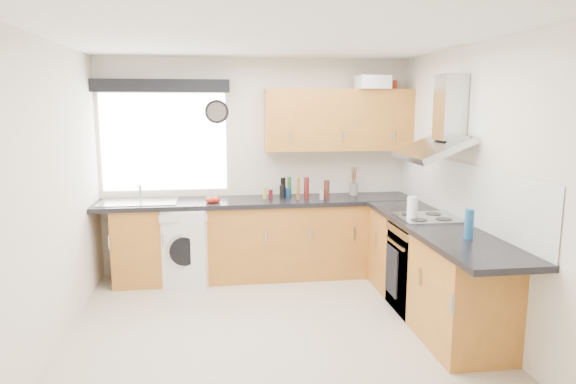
{
  "coord_description": "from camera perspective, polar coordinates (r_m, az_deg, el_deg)",
  "views": [
    {
      "loc": [
        -0.45,
        -4.22,
        1.98
      ],
      "look_at": [
        0.25,
        0.85,
        1.1
      ],
      "focal_mm": 32.0,
      "sensor_mm": 36.0,
      "label": 1
    }
  ],
  "objects": [
    {
      "name": "ground_plane",
      "position": [
        4.68,
        -1.66,
        -15.25
      ],
      "size": [
        3.6,
        3.6,
        0.0
      ],
      "primitive_type": "plane",
      "color": "beige"
    },
    {
      "name": "ceiling",
      "position": [
        4.28,
        -1.83,
        16.74
      ],
      "size": [
        3.6,
        3.6,
        0.02
      ],
      "primitive_type": "cube",
      "color": "white",
      "rests_on": "wall_back"
    },
    {
      "name": "wall_back",
      "position": [
        6.08,
        -3.57,
        2.84
      ],
      "size": [
        3.6,
        0.02,
        2.5
      ],
      "primitive_type": "cube",
      "color": "silver",
      "rests_on": "ground_plane"
    },
    {
      "name": "wall_front",
      "position": [
        2.57,
        2.62,
        -6.73
      ],
      "size": [
        3.6,
        0.02,
        2.5
      ],
      "primitive_type": "cube",
      "color": "silver",
      "rests_on": "ground_plane"
    },
    {
      "name": "wall_left",
      "position": [
        4.49,
        -25.23,
        -0.53
      ],
      "size": [
        0.02,
        3.6,
        2.5
      ],
      "primitive_type": "cube",
      "color": "silver",
      "rests_on": "ground_plane"
    },
    {
      "name": "wall_right",
      "position": [
        4.84,
        19.96,
        0.49
      ],
      "size": [
        0.02,
        3.6,
        2.5
      ],
      "primitive_type": "cube",
      "color": "silver",
      "rests_on": "ground_plane"
    },
    {
      "name": "window",
      "position": [
        6.06,
        -13.59,
        5.41
      ],
      "size": [
        1.4,
        0.02,
        1.1
      ],
      "primitive_type": "cube",
      "color": "white",
      "rests_on": "wall_back"
    },
    {
      "name": "window_blind",
      "position": [
        5.96,
        -13.92,
        11.39
      ],
      "size": [
        1.5,
        0.18,
        0.14
      ],
      "primitive_type": "cube",
      "color": "black",
      "rests_on": "wall_back"
    },
    {
      "name": "splashback",
      "position": [
        5.11,
        18.26,
        0.25
      ],
      "size": [
        0.01,
        3.0,
        0.54
      ],
      "primitive_type": "cube",
      "color": "white",
      "rests_on": "wall_right"
    },
    {
      "name": "base_cab_back",
      "position": [
        5.95,
        -4.24,
        -5.38
      ],
      "size": [
        3.0,
        0.58,
        0.86
      ],
      "primitive_type": "cube",
      "color": "#9D6022",
      "rests_on": "ground_plane"
    },
    {
      "name": "base_cab_corner",
      "position": [
        6.24,
        10.65,
        -4.8
      ],
      "size": [
        0.6,
        0.6,
        0.86
      ],
      "primitive_type": "cube",
      "color": "#9D6022",
      "rests_on": "ground_plane"
    },
    {
      "name": "base_cab_right",
      "position": [
        5.04,
        15.66,
        -8.54
      ],
      "size": [
        0.58,
        2.1,
        0.86
      ],
      "primitive_type": "cube",
      "color": "#9D6022",
      "rests_on": "ground_plane"
    },
    {
      "name": "worktop_back",
      "position": [
        5.84,
        -3.31,
        -1.07
      ],
      "size": [
        3.6,
        0.62,
        0.05
      ],
      "primitive_type": "cube",
      "color": "black",
      "rests_on": "base_cab_back"
    },
    {
      "name": "worktop_right",
      "position": [
        4.78,
        16.51,
        -3.9
      ],
      "size": [
        0.62,
        2.42,
        0.05
      ],
      "primitive_type": "cube",
      "color": "black",
      "rests_on": "base_cab_right"
    },
    {
      "name": "sink",
      "position": [
        5.88,
        -16.34,
        -0.74
      ],
      "size": [
        0.84,
        0.46,
        0.1
      ],
      "primitive_type": null,
      "color": "#ACB0B2",
      "rests_on": "worktop_back"
    },
    {
      "name": "oven",
      "position": [
        5.16,
        14.89,
        -8.11
      ],
      "size": [
        0.56,
        0.58,
        0.85
      ],
      "primitive_type": "cube",
      "color": "black",
      "rests_on": "ground_plane"
    },
    {
      "name": "hob_plate",
      "position": [
        5.04,
        15.13,
        -2.77
      ],
      "size": [
        0.52,
        0.52,
        0.01
      ],
      "primitive_type": "cube",
      "color": "#ACB0B2",
      "rests_on": "worktop_right"
    },
    {
      "name": "extractor_hood",
      "position": [
        4.97,
        16.64,
        6.93
      ],
      "size": [
        0.52,
        0.78,
        0.66
      ],
      "primitive_type": null,
      "color": "#ACB0B2",
      "rests_on": "wall_right"
    },
    {
      "name": "upper_cabinets",
      "position": [
        6.02,
        5.65,
        7.99
      ],
      "size": [
        1.7,
        0.35,
        0.7
      ],
      "primitive_type": "cube",
      "color": "#9D6022",
      "rests_on": "wall_back"
    },
    {
      "name": "washing_machine",
      "position": [
        5.89,
        -11.28,
        -5.71
      ],
      "size": [
        0.7,
        0.69,
        0.86
      ],
      "primitive_type": "cube",
      "rotation": [
        0.0,
        0.0,
        -0.24
      ],
      "color": "white",
      "rests_on": "ground_plane"
    },
    {
      "name": "wall_clock",
      "position": [
        6.0,
        -7.92,
        8.83
      ],
      "size": [
        0.27,
        0.04,
        0.27
      ],
      "primitive_type": "cylinder",
      "rotation": [
        1.57,
        0.0,
        0.0
      ],
      "color": "black",
      "rests_on": "wall_back"
    },
    {
      "name": "casserole",
      "position": [
        6.01,
        9.39,
        11.95
      ],
      "size": [
        0.38,
        0.29,
        0.15
      ],
      "primitive_type": "cube",
      "rotation": [
        0.0,
        0.0,
        0.09
      ],
      "color": "white",
      "rests_on": "upper_cabinets"
    },
    {
      "name": "storage_box",
      "position": [
        6.27,
        10.75,
        11.6
      ],
      "size": [
        0.23,
        0.2,
        0.1
      ],
      "primitive_type": "cube",
      "rotation": [
        0.0,
        0.0,
        -0.05
      ],
      "color": "#B83219",
      "rests_on": "upper_cabinets"
    },
    {
      "name": "utensil_pot",
      "position": [
        6.16,
        7.3,
        0.31
      ],
      "size": [
        0.11,
        0.11,
        0.14
      ],
      "primitive_type": "cylinder",
      "rotation": [
        0.0,
        0.0,
        -0.08
      ],
      "color": "gray",
      "rests_on": "worktop_back"
    },
    {
      "name": "kitchen_roll",
      "position": [
        4.95,
        13.66,
        -1.73
      ],
      "size": [
        0.13,
        0.13,
        0.22
      ],
      "primitive_type": "cylinder",
      "rotation": [
        0.0,
        0.0,
        -0.34
      ],
      "color": "white",
      "rests_on": "worktop_right"
    },
    {
      "name": "tomato_cluster",
      "position": [
        5.7,
        -8.34,
        -0.85
      ],
      "size": [
        0.17,
        0.17,
        0.06
      ],
      "primitive_type": null,
      "rotation": [
        0.0,
        0.0,
        0.31
      ],
      "color": "red",
      "rests_on": "worktop_back"
    },
    {
      "name": "jar_0",
      "position": [
        5.9,
        -0.66,
        0.03
      ],
      "size": [
        0.06,
        0.06,
        0.15
      ],
      "primitive_type": "cylinder",
      "color": "black",
      "rests_on": "worktop_back"
    },
    {
      "name": "jar_1",
      "position": [
        5.87,
        -2.56,
        -0.11
      ],
      "size": [
        0.05,
        0.05,
        0.13
      ],
      "primitive_type": "cylinder",
      "color": "#A68339",
      "rests_on": "worktop_back"
    },
    {
      "name": "jar_2",
      "position": [
        6.01,
        0.15,
        0.6
      ],
      "size": [
        0.04,
        0.04,
        0.23
      ],
      "primitive_type": "cylinder",
      "color": "#205B26",
      "rests_on": "worktop_back"
    },
    {
      "name": "jar_3",
      "position": [
        5.95,
        -0.55,
        0.51
      ],
      "size": [
        0.06,
        0.06,
        0.23
      ],
      "primitive_type": "cylinder",
      "color": "black",
      "rests_on": "worktop_back"
    },
    {
      "name": "jar_4",
      "position": [
        5.84,
        2.06,
        0.44
      ],
      "size": [
        0.06,
        0.06,
        0.25
      ],
      "primitive_type": "cylinder",
      "color": "#591612",
      "rests_on": "worktop_back"
    },
    {
      "name": "jar_5",
      "position": [
        5.88,
        -1.95,
        -0.23
      ],
      "size": [
        0.05,
        0.05,
        0.1
      ],
      "primitive_type": "cylinder",
      "color": "#4D1015",
      "rests_on": "worktop_back"
    },
    {
      "name": "jar_6",
      "position": [
        5.8,
        1.13,
        0.35
      ],
      "size": [
        0.04,
        0.04,
        0.25
      ],
      "primitive_type": "cylinder",
      "color": "brown",
      "rests_on": "worktop_back"
    },
    {
      "name": "jar_7",
      "position": [
        5.98,
        -0.07,
        -0.06
      ],
      "size": [
        0.07,
        0.07,
        0.1
      ],
      "primitive_type": "cylinder",
      "color": "navy",
      "rests_on": "worktop_back"
    },
    {
      "name": "jar_8",
      "position": [
        5.89,
        4.31,
        0.29
      ],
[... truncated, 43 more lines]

